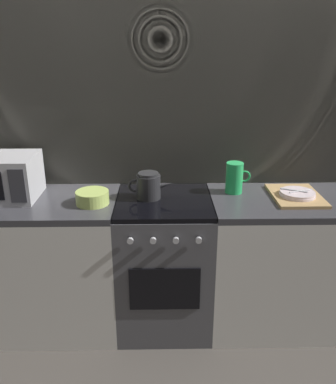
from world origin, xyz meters
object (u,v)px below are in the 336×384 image
mixing_bowl (92,197)px  kettle (149,186)px  dish_pile (296,195)px  stove_unit (164,263)px  pitcher (235,178)px

mixing_bowl → kettle: bearing=14.4°
kettle → dish_pile: kettle is taller
stove_unit → mixing_bowl: 0.66m
stove_unit → dish_pile: size_ratio=2.25×
stove_unit → mixing_bowl: bearing=-172.4°
kettle → mixing_bowl: kettle is taller
pitcher → dish_pile: pitcher is taller
kettle → pitcher: bearing=9.4°
dish_pile → kettle: bearing=179.3°
mixing_bowl → stove_unit: bearing=7.6°
stove_unit → dish_pile: (0.83, 0.02, 0.47)m
stove_unit → pitcher: size_ratio=4.50×
stove_unit → pitcher: 0.72m
mixing_bowl → pitcher: bearing=11.3°
kettle → mixing_bowl: size_ratio=1.42×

